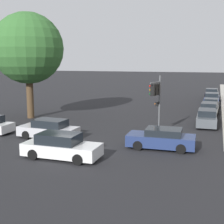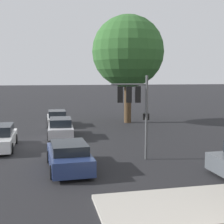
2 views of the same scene
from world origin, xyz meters
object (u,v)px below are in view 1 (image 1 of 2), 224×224
object	(u,v)px
crossing_car_3	(49,129)
parked_car_0	(207,118)
parked_car_3	(212,98)
street_tree	(28,49)
traffic_signal	(156,93)
crossing_car_0	(61,146)
parked_car_4	(212,94)
crossing_car_1	(161,139)
parked_car_1	(209,110)
parked_car_2	(211,104)

from	to	relation	value
crossing_car_3	parked_car_0	xyz separation A→B (m)	(11.30, 8.73, 0.03)
parked_car_3	parked_car_0	bearing A→B (deg)	-179.28
street_tree	parked_car_0	size ratio (longest dim) A/B	2.32
traffic_signal	crossing_car_0	distance (m)	9.26
traffic_signal	parked_car_4	bearing A→B (deg)	-87.00
parked_car_0	crossing_car_1	bearing A→B (deg)	162.05
crossing_car_0	street_tree	bearing A→B (deg)	130.18
parked_car_1	traffic_signal	bearing A→B (deg)	162.01
traffic_signal	parked_car_1	world-z (taller)	traffic_signal
traffic_signal	parked_car_3	bearing A→B (deg)	-89.52
parked_car_1	parked_car_2	size ratio (longest dim) A/B	1.20
crossing_car_1	parked_car_2	size ratio (longest dim) A/B	1.18
parked_car_2	parked_car_3	xyz separation A→B (m)	(-0.03, 5.81, 0.07)
crossing_car_3	parked_car_2	size ratio (longest dim) A/B	1.20
street_tree	traffic_signal	xyz separation A→B (m)	(13.71, -3.37, -3.76)
crossing_car_3	parked_car_2	bearing A→B (deg)	-118.45
traffic_signal	crossing_car_1	xyz separation A→B (m)	(1.15, -3.71, -2.67)
parked_car_3	parked_car_2	bearing A→B (deg)	-178.48
parked_car_3	crossing_car_0	bearing A→B (deg)	165.50
traffic_signal	parked_car_1	bearing A→B (deg)	-99.33
traffic_signal	parked_car_3	world-z (taller)	traffic_signal
street_tree	crossing_car_1	size ratio (longest dim) A/B	2.33
traffic_signal	crossing_car_3	xyz separation A→B (m)	(-7.51, -3.67, -2.65)
crossing_car_0	parked_car_3	distance (m)	30.33
crossing_car_1	crossing_car_3	xyz separation A→B (m)	(-8.67, 0.03, 0.02)
street_tree	parked_car_0	distance (m)	18.71
crossing_car_1	parked_car_2	distance (m)	19.53
traffic_signal	parked_car_0	world-z (taller)	traffic_signal
street_tree	crossing_car_3	xyz separation A→B (m)	(6.20, -7.04, -6.41)
street_tree	parked_car_0	xyz separation A→B (m)	(17.50, 1.69, -6.37)
crossing_car_0	parked_car_0	distance (m)	15.16
street_tree	crossing_car_0	bearing A→B (deg)	-49.77
crossing_car_3	traffic_signal	bearing A→B (deg)	-151.62
crossing_car_3	parked_car_4	size ratio (longest dim) A/B	1.10
parked_car_1	parked_car_3	size ratio (longest dim) A/B	0.96
crossing_car_1	parked_car_4	distance (m)	31.10
crossing_car_0	parked_car_3	xyz separation A→B (m)	(8.23, 29.20, -0.03)
crossing_car_1	parked_car_4	world-z (taller)	parked_car_4
crossing_car_3	parked_car_3	xyz separation A→B (m)	(11.45, 25.10, -0.00)
parked_car_2	parked_car_1	bearing A→B (deg)	-179.19
street_tree	parked_car_1	world-z (taller)	street_tree
parked_car_4	street_tree	bearing A→B (deg)	145.30
traffic_signal	crossing_car_0	xyz separation A→B (m)	(-4.29, -7.77, -2.62)
crossing_car_1	crossing_car_3	world-z (taller)	crossing_car_3
traffic_signal	crossing_car_0	world-z (taller)	traffic_signal
parked_car_0	parked_car_2	bearing A→B (deg)	-2.17
crossing_car_1	parked_car_3	world-z (taller)	parked_car_3
crossing_car_0	crossing_car_3	world-z (taller)	crossing_car_0
parked_car_4	traffic_signal	bearing A→B (deg)	173.60
crossing_car_1	parked_car_0	bearing A→B (deg)	-108.88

